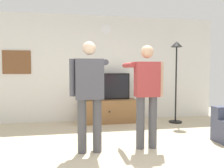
% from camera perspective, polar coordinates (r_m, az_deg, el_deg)
% --- Properties ---
extents(ground_plane, '(8.40, 8.40, 0.00)m').
position_cam_1_polar(ground_plane, '(3.39, 2.76, -19.35)').
color(ground_plane, beige).
extents(back_wall, '(6.40, 0.10, 2.70)m').
position_cam_1_polar(back_wall, '(6.03, -3.60, 3.87)').
color(back_wall, silver).
rests_on(back_wall, ground_plane).
extents(tv_stand, '(1.44, 0.52, 0.57)m').
position_cam_1_polar(tv_stand, '(5.81, -1.06, -6.68)').
color(tv_stand, olive).
rests_on(tv_stand, ground_plane).
extents(television, '(1.13, 0.07, 0.66)m').
position_cam_1_polar(television, '(5.77, -1.14, -0.60)').
color(television, black).
rests_on(television, tv_stand).
extents(wall_clock, '(0.26, 0.03, 0.26)m').
position_cam_1_polar(wall_clock, '(6.09, -1.53, 13.23)').
color(wall_clock, white).
extents(framed_picture, '(0.66, 0.04, 0.57)m').
position_cam_1_polar(framed_picture, '(6.07, -22.46, 5.00)').
color(framed_picture, brown).
extents(floor_lamp, '(0.32, 0.32, 2.01)m').
position_cam_1_polar(floor_lamp, '(5.92, 15.59, 4.61)').
color(floor_lamp, black).
rests_on(floor_lamp, ground_plane).
extents(person_standing_nearer_lamp, '(0.62, 0.78, 1.76)m').
position_cam_1_polar(person_standing_nearer_lamp, '(3.66, -5.61, -1.41)').
color(person_standing_nearer_lamp, '#4C4C51').
rests_on(person_standing_nearer_lamp, ground_plane).
extents(person_standing_nearer_couch, '(0.57, 0.78, 1.72)m').
position_cam_1_polar(person_standing_nearer_couch, '(3.89, 8.53, -1.60)').
color(person_standing_nearer_couch, '#4C4C51').
rests_on(person_standing_nearer_couch, ground_plane).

